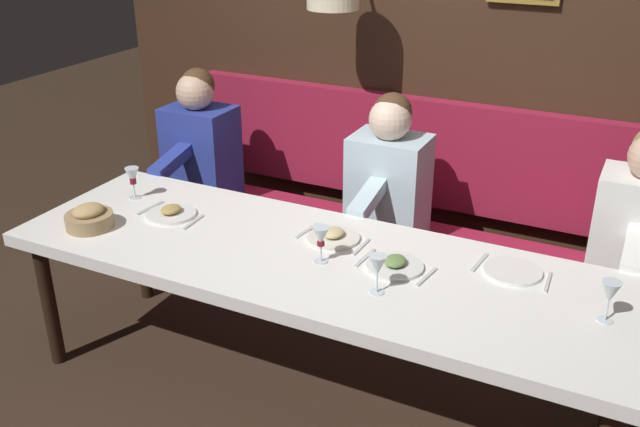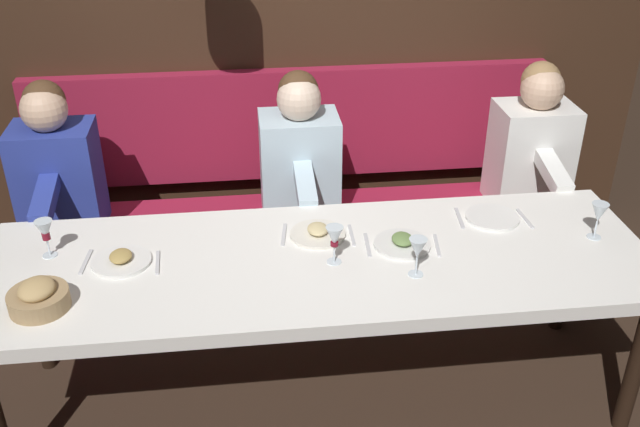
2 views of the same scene
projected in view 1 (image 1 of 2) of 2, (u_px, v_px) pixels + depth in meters
The scene contains 15 objects.
ground_plane at pixel (314, 392), 3.37m from camera, with size 12.00×12.00×0.00m, color #332319.
dining_table at pixel (314, 268), 3.08m from camera, with size 0.90×2.75×0.74m.
banquette_bench at pixel (385, 269), 4.00m from camera, with size 0.52×2.95×0.45m, color maroon.
back_wall_panel at pixel (430, 48), 3.98m from camera, with size 0.59×4.15×2.90m.
diner_near at pixel (388, 172), 3.74m from camera, with size 0.60×0.40×0.79m.
diner_middle at pixel (200, 139), 4.23m from camera, with size 0.60×0.40×0.79m.
place_setting_0 at pixel (333, 236), 3.19m from camera, with size 0.24×0.32×0.05m.
place_setting_1 at pixel (513, 271), 2.91m from camera, with size 0.24×0.32×0.01m.
place_setting_2 at pixel (395, 265), 2.95m from camera, with size 0.24×0.32×0.05m.
place_setting_3 at pixel (171, 213), 3.42m from camera, with size 0.24×0.32×0.05m.
wine_glass_0 at pixel (133, 177), 3.57m from camera, with size 0.07×0.07×0.16m.
wine_glass_1 at pixel (610, 293), 2.55m from camera, with size 0.07×0.07×0.16m.
wine_glass_2 at pixel (377, 266), 2.73m from camera, with size 0.07×0.07×0.16m.
wine_glass_3 at pixel (321, 237), 2.95m from camera, with size 0.07×0.07×0.16m.
bread_bowl at pixel (89, 218), 3.29m from camera, with size 0.22×0.22×0.12m.
Camera 1 is at (-2.40, -1.22, 2.19)m, focal length 39.69 mm.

